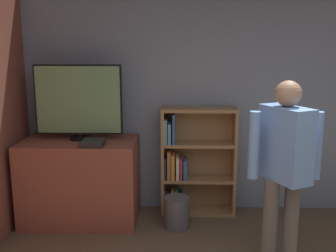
# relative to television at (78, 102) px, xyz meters

# --- Properties ---
(wall_back) EXTENTS (6.64, 0.09, 2.70)m
(wall_back) POSITION_rel_television_xyz_m (1.63, 0.36, 0.01)
(wall_back) COLOR gray
(wall_back) RESTS_ON ground_plane
(tv_ledge) EXTENTS (1.25, 0.71, 0.92)m
(tv_ledge) POSITION_rel_television_xyz_m (0.00, -0.05, -0.88)
(tv_ledge) COLOR brown
(tv_ledge) RESTS_ON ground_plane
(television) EXTENTS (0.95, 0.22, 0.82)m
(television) POSITION_rel_television_xyz_m (0.00, 0.00, 0.00)
(television) COLOR black
(television) RESTS_ON tv_ledge
(game_console) EXTENTS (0.23, 0.24, 0.06)m
(game_console) POSITION_rel_television_xyz_m (0.20, -0.26, -0.39)
(game_console) COLOR black
(game_console) RESTS_ON tv_ledge
(bookshelf) EXTENTS (0.86, 0.28, 1.25)m
(bookshelf) POSITION_rel_television_xyz_m (1.24, 0.18, -0.75)
(bookshelf) COLOR #997047
(bookshelf) RESTS_ON ground_plane
(person) EXTENTS (0.61, 0.52, 1.67)m
(person) POSITION_rel_television_xyz_m (1.98, -1.00, -0.35)
(person) COLOR #56514C
(person) RESTS_ON ground_plane
(waste_bin) EXTENTS (0.28, 0.28, 0.34)m
(waste_bin) POSITION_rel_television_xyz_m (1.07, -0.22, -1.18)
(waste_bin) COLOR #4C4C51
(waste_bin) RESTS_ON ground_plane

